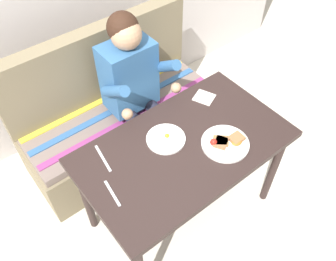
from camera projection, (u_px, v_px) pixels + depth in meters
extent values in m
plane|color=beige|center=(181.00, 210.00, 2.53)|extent=(8.00, 8.00, 0.00)
cube|color=#2C1F1D|center=(185.00, 147.00, 2.00)|extent=(1.20, 0.70, 0.04)
cylinder|color=#2C1F1D|center=(273.00, 169.00, 2.35)|extent=(0.05, 0.05, 0.69)
cylinder|color=#2C1F1D|center=(86.00, 198.00, 2.20)|extent=(0.05, 0.05, 0.69)
cylinder|color=#2C1F1D|center=(213.00, 119.00, 2.65)|extent=(0.05, 0.05, 0.69)
cube|color=#7A6D52|center=(122.00, 132.00, 2.76)|extent=(1.44, 0.56, 0.40)
cube|color=slate|center=(119.00, 111.00, 2.58)|extent=(1.40, 0.52, 0.06)
cube|color=#7A6D52|center=(98.00, 63.00, 2.47)|extent=(1.44, 0.12, 0.54)
cube|color=#93387A|center=(130.00, 119.00, 2.49)|extent=(1.38, 0.05, 0.01)
cube|color=#336099|center=(119.00, 108.00, 2.56)|extent=(1.38, 0.05, 0.01)
cube|color=yellow|center=(108.00, 97.00, 2.63)|extent=(1.38, 0.05, 0.01)
cube|color=#326194|center=(129.00, 76.00, 2.34)|extent=(0.34, 0.22, 0.48)
sphere|color=tan|center=(126.00, 34.00, 2.08)|extent=(0.19, 0.19, 0.19)
sphere|color=#331E14|center=(123.00, 28.00, 2.08)|extent=(0.19, 0.19, 0.19)
cylinder|color=#326194|center=(115.00, 91.00, 2.13)|extent=(0.07, 0.29, 0.23)
cylinder|color=#326194|center=(164.00, 66.00, 2.29)|extent=(0.07, 0.29, 0.23)
sphere|color=tan|center=(127.00, 114.00, 2.15)|extent=(0.07, 0.07, 0.07)
sphere|color=tan|center=(176.00, 88.00, 2.30)|extent=(0.07, 0.07, 0.07)
cylinder|color=#232333|center=(135.00, 121.00, 2.39)|extent=(0.09, 0.34, 0.09)
cylinder|color=#232333|center=(152.00, 160.00, 2.50)|extent=(0.08, 0.08, 0.52)
cube|color=black|center=(158.00, 184.00, 2.65)|extent=(0.09, 0.20, 0.05)
cylinder|color=#232333|center=(156.00, 110.00, 2.46)|extent=(0.09, 0.34, 0.09)
cylinder|color=#232333|center=(171.00, 148.00, 2.57)|extent=(0.08, 0.08, 0.52)
cube|color=black|center=(175.00, 172.00, 2.72)|extent=(0.09, 0.20, 0.05)
cylinder|color=white|center=(225.00, 144.00, 1.98)|extent=(0.27, 0.27, 0.02)
cube|color=#93643D|center=(236.00, 138.00, 1.99)|extent=(0.08, 0.07, 0.02)
cube|color=olive|center=(221.00, 141.00, 1.97)|extent=(0.10, 0.10, 0.02)
cube|color=#926240|center=(221.00, 143.00, 1.96)|extent=(0.10, 0.10, 0.02)
sphere|color=red|center=(214.00, 142.00, 1.96)|extent=(0.04, 0.04, 0.04)
ellipsoid|color=#CC6623|center=(237.00, 142.00, 1.97)|extent=(0.06, 0.05, 0.02)
cylinder|color=white|center=(166.00, 139.00, 2.01)|extent=(0.22, 0.22, 0.01)
ellipsoid|color=white|center=(166.00, 138.00, 2.00)|extent=(0.09, 0.08, 0.01)
sphere|color=yellow|center=(167.00, 136.00, 1.99)|extent=(0.03, 0.03, 0.03)
cube|color=silver|center=(204.00, 97.00, 2.24)|extent=(0.15, 0.15, 0.01)
cube|color=silver|center=(112.00, 193.00, 1.78)|extent=(0.03, 0.17, 0.00)
cube|color=silver|center=(103.00, 158.00, 1.92)|extent=(0.04, 0.20, 0.00)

